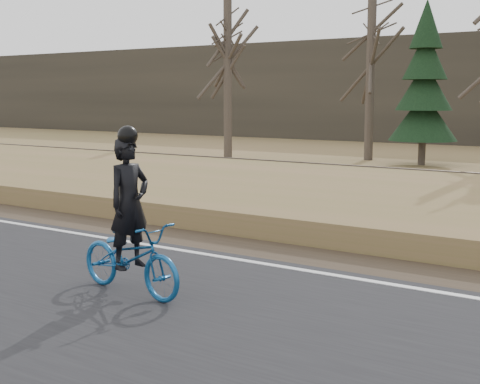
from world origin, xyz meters
The scene contains 11 objects.
ground centered at (0.00, 0.00, 0.00)m, with size 120.00×120.00×0.00m, color olive.
road centered at (0.00, -2.50, 0.03)m, with size 120.00×6.00×0.06m, color black.
edge_line centered at (0.00, 0.20, 0.07)m, with size 120.00×0.12×0.01m, color silver.
shoulder centered at (0.00, 1.20, 0.02)m, with size 120.00×1.60×0.04m, color #473A2B.
embankment centered at (0.00, 4.20, 0.22)m, with size 120.00×5.00×0.44m, color olive.
ballast centered at (0.00, 8.00, 0.23)m, with size 120.00×3.00×0.45m, color slate.
railroad centered at (0.00, 8.00, 0.53)m, with size 120.00×2.40×0.29m.
cyclist centered at (-1.48, -2.08, 0.76)m, with size 1.90×0.85×2.20m.
bare_tree_far_left centered at (-11.55, 14.66, 3.39)m, with size 0.36×0.36×6.78m, color #50463B.
bare_tree_left centered at (-6.51, 17.65, 3.85)m, with size 0.36×0.36×7.71m, color #50463B.
conifer centered at (-3.99, 16.90, 2.96)m, with size 2.60×2.60×6.26m.
Camera 1 is at (4.46, -8.38, 2.63)m, focal length 50.00 mm.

